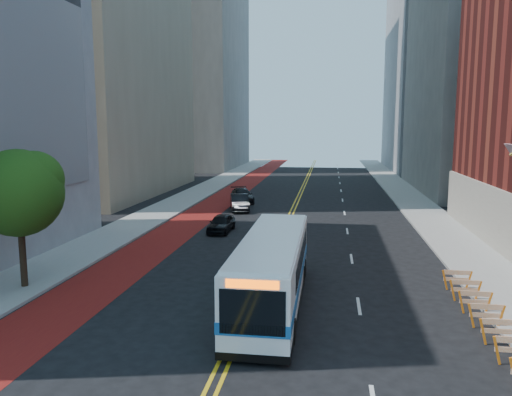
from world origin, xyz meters
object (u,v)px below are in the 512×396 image
at_px(car_a, 221,223).
at_px(car_b, 239,202).
at_px(transit_bus, 272,269).
at_px(car_c, 242,196).
at_px(street_tree, 20,189).

height_order(car_a, car_b, car_b).
bearing_deg(transit_bus, car_b, 103.51).
height_order(car_b, car_c, car_b).
bearing_deg(car_a, car_b, 94.07).
height_order(transit_bus, car_c, transit_bus).
distance_m(street_tree, transit_bus, 12.66).
xyz_separation_m(transit_bus, car_a, (-5.58, 14.83, -0.99)).
bearing_deg(transit_bus, car_a, 110.45).
xyz_separation_m(street_tree, car_b, (6.28, 23.91, -4.15)).
xyz_separation_m(street_tree, car_a, (6.64, 14.31, -4.25)).
bearing_deg(car_c, transit_bus, -96.43).
xyz_separation_m(street_tree, transit_bus, (12.23, -0.53, -3.26)).
distance_m(street_tree, car_a, 16.34).
bearing_deg(car_a, car_c, 95.84).
height_order(street_tree, car_b, street_tree).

